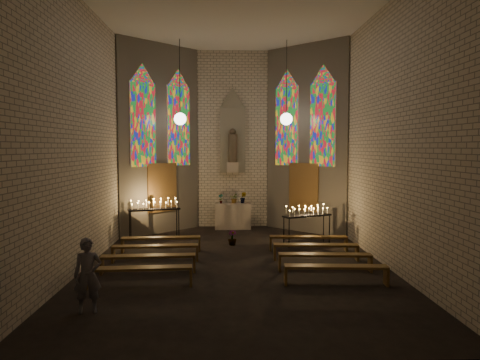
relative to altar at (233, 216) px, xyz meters
name	(u,v)px	position (x,y,z in m)	size (l,w,h in m)	color
floor	(236,263)	(0.00, -5.45, -0.50)	(12.00, 12.00, 0.00)	black
room	(234,132)	(0.00, -2.08, 3.22)	(8.22, 12.43, 7.00)	beige
altar	(233,216)	(0.00, 0.00, 0.00)	(1.40, 0.60, 1.00)	#B8A896
flower_vase_left	(221,199)	(-0.47, -0.04, 0.69)	(0.20, 0.13, 0.37)	#4C723F
flower_vase_center	(234,198)	(0.06, 0.07, 0.69)	(0.35, 0.30, 0.39)	#4C723F
flower_vase_right	(243,197)	(0.41, 0.07, 0.72)	(0.25, 0.20, 0.45)	#4C723F
aisle_flower_pot	(232,238)	(-0.07, -3.10, -0.26)	(0.27, 0.27, 0.48)	#4C723F
votive_stand_left	(154,207)	(-2.78, -1.85, 0.62)	(1.82, 0.98, 1.31)	black
votive_stand_right	(307,213)	(2.37, -3.13, 0.56)	(1.69, 1.07, 1.23)	black
pew_left_0	(161,240)	(-2.26, -3.99, -0.13)	(2.40, 0.48, 0.46)	brown
pew_right_0	(308,239)	(2.26, -3.99, -0.13)	(2.40, 0.48, 0.46)	brown
pew_left_1	(155,248)	(-2.26, -5.19, -0.13)	(2.40, 0.48, 0.46)	brown
pew_right_1	(316,247)	(2.26, -5.19, -0.13)	(2.40, 0.48, 0.46)	brown
pew_left_2	(148,258)	(-2.26, -6.39, -0.13)	(2.40, 0.48, 0.46)	brown
pew_right_2	(325,257)	(2.26, -6.39, -0.13)	(2.40, 0.48, 0.46)	brown
pew_left_3	(140,271)	(-2.26, -7.59, -0.13)	(2.40, 0.48, 0.46)	brown
pew_right_3	(336,269)	(2.26, -7.59, -0.13)	(2.40, 0.48, 0.46)	brown
visitor	(88,275)	(-2.96, -9.22, 0.23)	(0.53, 0.35, 1.45)	#55545F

